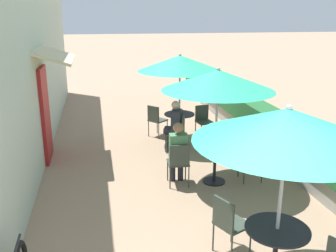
{
  "coord_description": "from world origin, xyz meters",
  "views": [
    {
      "loc": [
        -1.24,
        -2.17,
        3.21
      ],
      "look_at": [
        0.15,
        5.0,
        1.0
      ],
      "focal_mm": 40.0,
      "sensor_mm": 36.0,
      "label": 1
    }
  ],
  "objects_px": {
    "seated_patron_far_back": "(174,124)",
    "coffee_cup_far": "(182,111)",
    "cafe_chair_mid_right": "(250,154)",
    "coffee_cup_mid": "(215,146)",
    "patio_umbrella_near": "(287,125)",
    "patio_table_near": "(276,243)",
    "cafe_chair_far_left": "(203,119)",
    "cafe_chair_near_left": "(229,221)",
    "cafe_chair_mid_left": "(179,161)",
    "patio_table_far": "(179,121)",
    "cafe_chair_far_back": "(179,131)",
    "patio_table_mid": "(215,156)",
    "cafe_chair_far_right": "(156,118)",
    "patio_umbrella_mid": "(218,80)",
    "patio_umbrella_far": "(180,63)",
    "seated_patron_mid_left": "(178,150)"
  },
  "relations": [
    {
      "from": "cafe_chair_far_right",
      "to": "patio_table_mid",
      "type": "bearing_deg",
      "value": -27.41
    },
    {
      "from": "seated_patron_mid_left",
      "to": "patio_umbrella_near",
      "type": "bearing_deg",
      "value": -75.84
    },
    {
      "from": "seated_patron_far_back",
      "to": "coffee_cup_far",
      "type": "height_order",
      "value": "seated_patron_far_back"
    },
    {
      "from": "patio_umbrella_mid",
      "to": "coffee_cup_mid",
      "type": "xyz_separation_m",
      "value": [
        -0.05,
        -0.08,
        -1.24
      ]
    },
    {
      "from": "coffee_cup_mid",
      "to": "coffee_cup_far",
      "type": "height_order",
      "value": "same"
    },
    {
      "from": "patio_table_far",
      "to": "patio_umbrella_mid",
      "type": "bearing_deg",
      "value": -86.64
    },
    {
      "from": "patio_umbrella_near",
      "to": "cafe_chair_far_left",
      "type": "height_order",
      "value": "patio_umbrella_near"
    },
    {
      "from": "cafe_chair_near_left",
      "to": "cafe_chair_mid_left",
      "type": "height_order",
      "value": "same"
    },
    {
      "from": "cafe_chair_near_left",
      "to": "cafe_chair_mid_right",
      "type": "xyz_separation_m",
      "value": [
        1.27,
        2.3,
        0.0
      ]
    },
    {
      "from": "patio_umbrella_mid",
      "to": "cafe_chair_far_back",
      "type": "height_order",
      "value": "patio_umbrella_mid"
    },
    {
      "from": "patio_table_near",
      "to": "cafe_chair_far_left",
      "type": "distance_m",
      "value": 5.65
    },
    {
      "from": "patio_table_far",
      "to": "seated_patron_far_back",
      "type": "height_order",
      "value": "seated_patron_far_back"
    },
    {
      "from": "patio_umbrella_near",
      "to": "patio_umbrella_mid",
      "type": "height_order",
      "value": "same"
    },
    {
      "from": "patio_umbrella_mid",
      "to": "cafe_chair_far_back",
      "type": "relative_size",
      "value": 2.61
    },
    {
      "from": "patio_umbrella_near",
      "to": "patio_table_far",
      "type": "xyz_separation_m",
      "value": [
        0.02,
        5.4,
        -1.49
      ]
    },
    {
      "from": "patio_table_mid",
      "to": "coffee_cup_mid",
      "type": "xyz_separation_m",
      "value": [
        -0.05,
        -0.08,
        0.25
      ]
    },
    {
      "from": "patio_table_mid",
      "to": "cafe_chair_far_back",
      "type": "relative_size",
      "value": 0.89
    },
    {
      "from": "cafe_chair_near_left",
      "to": "cafe_chair_mid_left",
      "type": "relative_size",
      "value": 1.0
    },
    {
      "from": "coffee_cup_far",
      "to": "patio_umbrella_far",
      "type": "bearing_deg",
      "value": -143.61
    },
    {
      "from": "cafe_chair_near_left",
      "to": "cafe_chair_mid_right",
      "type": "height_order",
      "value": "same"
    },
    {
      "from": "patio_table_far",
      "to": "cafe_chair_far_right",
      "type": "height_order",
      "value": "cafe_chair_far_right"
    },
    {
      "from": "cafe_chair_mid_right",
      "to": "seated_patron_far_back",
      "type": "relative_size",
      "value": 0.7
    },
    {
      "from": "cafe_chair_mid_right",
      "to": "cafe_chair_mid_left",
      "type": "bearing_deg",
      "value": 6.01
    },
    {
      "from": "seated_patron_far_back",
      "to": "cafe_chair_far_back",
      "type": "bearing_deg",
      "value": -90.0
    },
    {
      "from": "patio_table_near",
      "to": "coffee_cup_mid",
      "type": "bearing_deg",
      "value": 87.55
    },
    {
      "from": "patio_table_near",
      "to": "coffee_cup_mid",
      "type": "height_order",
      "value": "coffee_cup_mid"
    },
    {
      "from": "cafe_chair_far_right",
      "to": "coffee_cup_far",
      "type": "relative_size",
      "value": 9.67
    },
    {
      "from": "patio_table_near",
      "to": "patio_table_mid",
      "type": "bearing_deg",
      "value": 86.73
    },
    {
      "from": "seated_patron_mid_left",
      "to": "coffee_cup_far",
      "type": "height_order",
      "value": "seated_patron_mid_left"
    },
    {
      "from": "patio_table_near",
      "to": "seated_patron_far_back",
      "type": "xyz_separation_m",
      "value": [
        -0.26,
        4.73,
        0.14
      ]
    },
    {
      "from": "cafe_chair_far_right",
      "to": "patio_umbrella_near",
      "type": "bearing_deg",
      "value": -35.09
    },
    {
      "from": "patio_umbrella_far",
      "to": "cafe_chair_far_back",
      "type": "relative_size",
      "value": 2.61
    },
    {
      "from": "coffee_cup_mid",
      "to": "cafe_chair_far_right",
      "type": "distance_m",
      "value": 3.17
    },
    {
      "from": "patio_umbrella_mid",
      "to": "cafe_chair_mid_left",
      "type": "xyz_separation_m",
      "value": [
        -0.73,
        -0.03,
        -1.52
      ]
    },
    {
      "from": "cafe_chair_mid_left",
      "to": "cafe_chair_far_back",
      "type": "relative_size",
      "value": 1.0
    },
    {
      "from": "cafe_chair_mid_right",
      "to": "cafe_chair_far_left",
      "type": "height_order",
      "value": "same"
    },
    {
      "from": "cafe_chair_mid_left",
      "to": "cafe_chair_far_right",
      "type": "relative_size",
      "value": 1.0
    },
    {
      "from": "seated_patron_mid_left",
      "to": "patio_umbrella_far",
      "type": "xyz_separation_m",
      "value": [
        0.58,
        2.42,
        1.35
      ]
    },
    {
      "from": "cafe_chair_far_right",
      "to": "cafe_chair_far_back",
      "type": "height_order",
      "value": "same"
    },
    {
      "from": "patio_umbrella_near",
      "to": "patio_umbrella_far",
      "type": "height_order",
      "value": "same"
    },
    {
      "from": "patio_table_far",
      "to": "seated_patron_far_back",
      "type": "relative_size",
      "value": 0.62
    },
    {
      "from": "coffee_cup_mid",
      "to": "coffee_cup_far",
      "type": "relative_size",
      "value": 1.0
    },
    {
      "from": "cafe_chair_near_left",
      "to": "patio_table_mid",
      "type": "bearing_deg",
      "value": 142.15
    },
    {
      "from": "patio_table_far",
      "to": "cafe_chair_far_right",
      "type": "xyz_separation_m",
      "value": [
        -0.53,
        0.51,
        -0.03
      ]
    },
    {
      "from": "patio_umbrella_mid",
      "to": "coffee_cup_far",
      "type": "xyz_separation_m",
      "value": [
        -0.07,
        2.56,
        -1.24
      ]
    },
    {
      "from": "cafe_chair_mid_right",
      "to": "coffee_cup_mid",
      "type": "distance_m",
      "value": 0.83
    },
    {
      "from": "patio_umbrella_near",
      "to": "coffee_cup_far",
      "type": "bearing_deg",
      "value": 89.02
    },
    {
      "from": "patio_table_mid",
      "to": "seated_patron_far_back",
      "type": "xyz_separation_m",
      "value": [
        -0.43,
        1.83,
        0.14
      ]
    },
    {
      "from": "patio_umbrella_far",
      "to": "cafe_chair_far_left",
      "type": "distance_m",
      "value": 1.68
    },
    {
      "from": "coffee_cup_far",
      "to": "cafe_chair_mid_left",
      "type": "bearing_deg",
      "value": -104.24
    }
  ]
}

